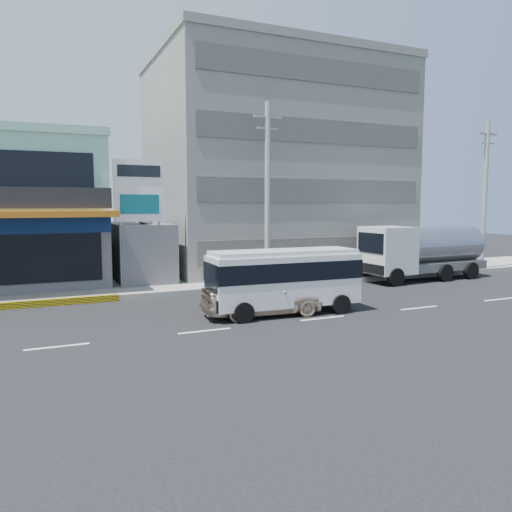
{
  "coord_description": "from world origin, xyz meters",
  "views": [
    {
      "loc": [
        -5.47,
        -17.03,
        4.62
      ],
      "look_at": [
        3.86,
        4.08,
        2.2
      ],
      "focal_mm": 35.0,
      "sensor_mm": 36.0,
      "label": 1
    }
  ],
  "objects_px": {
    "billboard": "(139,198)",
    "utility_pole_far": "(485,196)",
    "minibus": "(284,276)",
    "sedan": "(262,295)",
    "concrete_building": "(273,170)",
    "satellite_dish": "(143,223)",
    "utility_pole_near": "(268,194)",
    "tanker_truck": "(420,251)"
  },
  "relations": [
    {
      "from": "tanker_truck",
      "to": "concrete_building",
      "type": "bearing_deg",
      "value": 124.33
    },
    {
      "from": "concrete_building",
      "to": "billboard",
      "type": "xyz_separation_m",
      "value": [
        -10.5,
        -5.8,
        -2.07
      ]
    },
    {
      "from": "tanker_truck",
      "to": "billboard",
      "type": "bearing_deg",
      "value": 170.54
    },
    {
      "from": "minibus",
      "to": "sedan",
      "type": "xyz_separation_m",
      "value": [
        -1.0,
        0.0,
        -0.75
      ]
    },
    {
      "from": "satellite_dish",
      "to": "billboard",
      "type": "xyz_separation_m",
      "value": [
        -0.5,
        -1.8,
        1.35
      ]
    },
    {
      "from": "billboard",
      "to": "sedan",
      "type": "distance_m",
      "value": 9.39
    },
    {
      "from": "utility_pole_near",
      "to": "utility_pole_far",
      "type": "xyz_separation_m",
      "value": [
        16.0,
        0.0,
        0.0
      ]
    },
    {
      "from": "utility_pole_near",
      "to": "sedan",
      "type": "distance_m",
      "value": 7.89
    },
    {
      "from": "satellite_dish",
      "to": "sedan",
      "type": "xyz_separation_m",
      "value": [
        3.0,
        -9.5,
        -2.72
      ]
    },
    {
      "from": "sedan",
      "to": "minibus",
      "type": "bearing_deg",
      "value": -85.69
    },
    {
      "from": "billboard",
      "to": "utility_pole_far",
      "type": "relative_size",
      "value": 0.69
    },
    {
      "from": "concrete_building",
      "to": "tanker_truck",
      "type": "relative_size",
      "value": 1.89
    },
    {
      "from": "concrete_building",
      "to": "satellite_dish",
      "type": "distance_m",
      "value": 11.3
    },
    {
      "from": "utility_pole_far",
      "to": "sedan",
      "type": "xyz_separation_m",
      "value": [
        -19.0,
        -5.9,
        -4.29
      ]
    },
    {
      "from": "utility_pole_near",
      "to": "tanker_truck",
      "type": "xyz_separation_m",
      "value": [
        9.82,
        -0.92,
        -3.38
      ]
    },
    {
      "from": "billboard",
      "to": "tanker_truck",
      "type": "distance_m",
      "value": 16.84
    },
    {
      "from": "satellite_dish",
      "to": "tanker_truck",
      "type": "xyz_separation_m",
      "value": [
        15.82,
        -4.52,
        -1.81
      ]
    },
    {
      "from": "satellite_dish",
      "to": "tanker_truck",
      "type": "height_order",
      "value": "satellite_dish"
    },
    {
      "from": "satellite_dish",
      "to": "sedan",
      "type": "height_order",
      "value": "satellite_dish"
    },
    {
      "from": "minibus",
      "to": "sedan",
      "type": "bearing_deg",
      "value": 180.0
    },
    {
      "from": "utility_pole_near",
      "to": "tanker_truck",
      "type": "height_order",
      "value": "utility_pole_near"
    },
    {
      "from": "concrete_building",
      "to": "minibus",
      "type": "distance_m",
      "value": 15.73
    },
    {
      "from": "utility_pole_far",
      "to": "utility_pole_near",
      "type": "bearing_deg",
      "value": 180.0
    },
    {
      "from": "satellite_dish",
      "to": "concrete_building",
      "type": "bearing_deg",
      "value": 21.8
    },
    {
      "from": "sedan",
      "to": "utility_pole_far",
      "type": "bearing_deg",
      "value": -68.44
    },
    {
      "from": "concrete_building",
      "to": "utility_pole_far",
      "type": "height_order",
      "value": "concrete_building"
    },
    {
      "from": "sedan",
      "to": "tanker_truck",
      "type": "height_order",
      "value": "tanker_truck"
    },
    {
      "from": "concrete_building",
      "to": "utility_pole_far",
      "type": "xyz_separation_m",
      "value": [
        12.0,
        -7.6,
        -1.85
      ]
    },
    {
      "from": "utility_pole_near",
      "to": "satellite_dish",
      "type": "bearing_deg",
      "value": 149.04
    },
    {
      "from": "concrete_building",
      "to": "satellite_dish",
      "type": "relative_size",
      "value": 10.67
    },
    {
      "from": "sedan",
      "to": "tanker_truck",
      "type": "xyz_separation_m",
      "value": [
        12.82,
        4.98,
        0.91
      ]
    },
    {
      "from": "satellite_dish",
      "to": "utility_pole_near",
      "type": "relative_size",
      "value": 0.15
    },
    {
      "from": "billboard",
      "to": "utility_pole_far",
      "type": "height_order",
      "value": "utility_pole_far"
    },
    {
      "from": "concrete_building",
      "to": "utility_pole_near",
      "type": "xyz_separation_m",
      "value": [
        -4.0,
        -7.6,
        -1.85
      ]
    },
    {
      "from": "concrete_building",
      "to": "minibus",
      "type": "relative_size",
      "value": 2.46
    },
    {
      "from": "utility_pole_near",
      "to": "minibus",
      "type": "bearing_deg",
      "value": -108.73
    },
    {
      "from": "satellite_dish",
      "to": "minibus",
      "type": "distance_m",
      "value": 10.49
    },
    {
      "from": "tanker_truck",
      "to": "sedan",
      "type": "bearing_deg",
      "value": -158.76
    },
    {
      "from": "utility_pole_far",
      "to": "minibus",
      "type": "height_order",
      "value": "utility_pole_far"
    },
    {
      "from": "billboard",
      "to": "utility_pole_near",
      "type": "distance_m",
      "value": 6.75
    },
    {
      "from": "utility_pole_near",
      "to": "tanker_truck",
      "type": "relative_size",
      "value": 1.18
    },
    {
      "from": "tanker_truck",
      "to": "utility_pole_far",
      "type": "bearing_deg",
      "value": 8.45
    }
  ]
}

